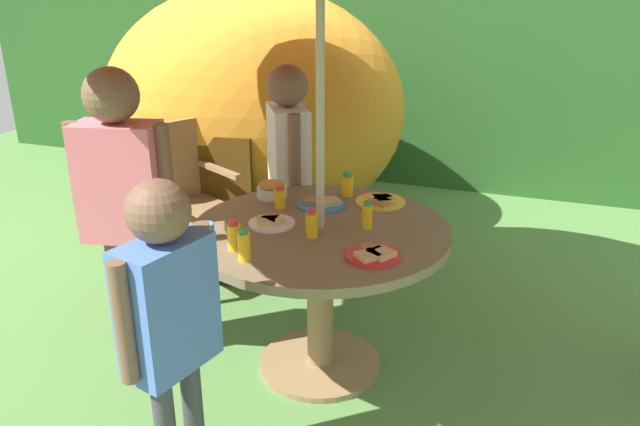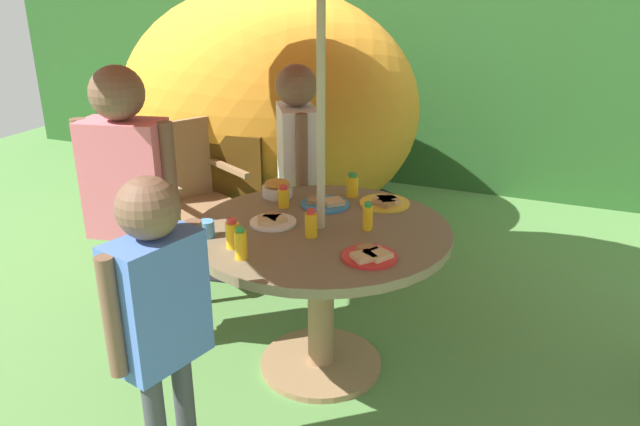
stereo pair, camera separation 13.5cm
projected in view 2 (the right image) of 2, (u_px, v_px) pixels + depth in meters
name	position (u px, v px, depth m)	size (l,w,h in m)	color
ground_plane	(321.00, 367.00, 2.93)	(10.00, 10.00, 0.02)	#548442
hedge_backdrop	(460.00, 73.00, 5.27)	(9.00, 0.70, 1.88)	#285623
garden_table	(321.00, 261.00, 2.72)	(1.13, 1.13, 0.71)	#93704C
wooden_chair	(190.00, 193.00, 3.58)	(0.60, 0.61, 0.95)	#93704C
dome_tent	(268.00, 109.00, 4.40)	(2.37, 2.37, 1.69)	orange
child_in_white_shirt	(297.00, 152.00, 3.35)	(0.34, 0.39, 1.31)	navy
child_in_pink_shirt	(127.00, 179.00, 2.74)	(0.46, 0.27, 1.39)	brown
child_in_blue_shirt	(158.00, 302.00, 1.99)	(0.24, 0.39, 1.18)	#3F3F47
snack_bowl	(277.00, 189.00, 3.02)	(0.15, 0.15, 0.08)	white
plate_center_front	(272.00, 221.00, 2.70)	(0.21, 0.21, 0.03)	white
plate_near_left	(325.00, 203.00, 2.91)	(0.23, 0.23, 0.03)	#338CD8
plate_mid_left	(385.00, 202.00, 2.92)	(0.24, 0.24, 0.03)	yellow
plate_back_edge	(370.00, 256.00, 2.36)	(0.22, 0.22, 0.03)	red
juice_bottle_near_right	(368.00, 217.00, 2.62)	(0.04, 0.04, 0.12)	yellow
juice_bottle_far_left	(310.00, 224.00, 2.55)	(0.05, 0.05, 0.12)	yellow
juice_bottle_far_right	(232.00, 234.00, 2.45)	(0.06, 0.06, 0.12)	yellow
juice_bottle_center_back	(352.00, 186.00, 3.01)	(0.06, 0.06, 0.12)	yellow
juice_bottle_mid_right	(284.00, 197.00, 2.88)	(0.05, 0.05, 0.11)	yellow
juice_bottle_front_edge	(241.00, 244.00, 2.35)	(0.05, 0.05, 0.13)	yellow
cup_near	(207.00, 229.00, 2.56)	(0.07, 0.07, 0.07)	#4C99D8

